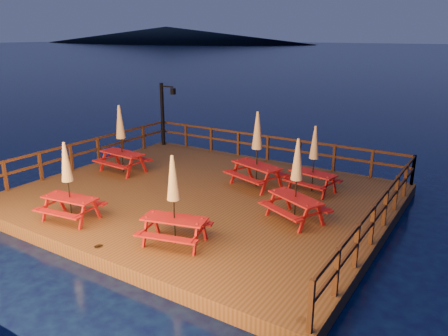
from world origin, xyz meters
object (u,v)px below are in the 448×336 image
at_px(picnic_table_0, 296,179).
at_px(picnic_table_2, 121,138).
at_px(picnic_table_1, 68,180).
at_px(lamp_post, 165,109).

xyz_separation_m(picnic_table_0, picnic_table_2, (-7.64, 0.69, 0.10)).
bearing_deg(picnic_table_1, lamp_post, 103.79).
xyz_separation_m(lamp_post, picnic_table_2, (1.33, -4.23, -0.42)).
bearing_deg(picnic_table_1, picnic_table_0, 23.74).
distance_m(lamp_post, picnic_table_2, 4.45).
relative_size(picnic_table_1, picnic_table_2, 0.89).
bearing_deg(picnic_table_2, lamp_post, 111.11).
bearing_deg(picnic_table_0, picnic_table_1, -122.89).
relative_size(lamp_post, picnic_table_1, 1.28).
xyz_separation_m(picnic_table_0, picnic_table_1, (-5.54, -3.48, -0.06)).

